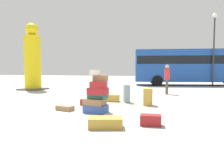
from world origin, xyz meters
TOP-DOWN VIEW (x-y plane):
  - ground_plane at (0.00, 0.00)m, footprint 80.00×80.00m
  - suitcase_tower at (0.06, 0.55)m, footprint 0.81×0.65m
  - suitcase_slate_left_side at (0.58, 2.87)m, footprint 0.35×0.43m
  - suitcase_tan_upright_blue at (-0.14, 2.94)m, footprint 0.74×0.30m
  - suitcase_maroon_foreground_far at (1.84, -0.50)m, footprint 0.53×0.33m
  - suitcase_brown_behind_tower at (-1.11, 0.63)m, footprint 0.66×0.45m
  - suitcase_tan_foreground_near at (1.51, 2.40)m, footprint 0.32×0.41m
  - suitcase_tan_right_side at (0.81, -0.97)m, footprint 0.89×0.64m
  - suitcase_maroon_white_trunk at (-0.68, 1.87)m, footprint 0.80×0.44m
  - person_bearded_onlooker at (2.23, 6.36)m, footprint 0.30×0.34m
  - yellow_dummy_statue at (-6.80, 6.66)m, footprint 1.56×1.56m
  - parked_bus at (4.60, 14.01)m, footprint 10.83×4.28m
  - lamp_post at (5.88, 12.77)m, footprint 0.36×0.36m

SIDE VIEW (x-z plane):
  - ground_plane at x=0.00m, z-range 0.00..0.00m
  - suitcase_brown_behind_tower at x=-1.11m, z-range 0.00..0.17m
  - suitcase_maroon_white_trunk at x=-0.68m, z-range 0.00..0.23m
  - suitcase_tan_right_side at x=0.81m, z-range 0.00..0.25m
  - suitcase_maroon_foreground_far at x=1.84m, z-range 0.00..0.27m
  - suitcase_tan_upright_blue at x=-0.14m, z-range 0.00..0.30m
  - suitcase_tan_foreground_near at x=1.51m, z-range 0.00..0.66m
  - suitcase_slate_left_side at x=0.58m, z-range 0.00..0.75m
  - suitcase_tower at x=0.06m, z-range -0.14..1.24m
  - person_bearded_onlooker at x=2.23m, z-range 0.16..1.83m
  - parked_bus at x=4.60m, z-range 0.26..3.41m
  - yellow_dummy_statue at x=-6.80m, z-range -0.24..4.34m
  - lamp_post at x=5.88m, z-range 0.92..6.88m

